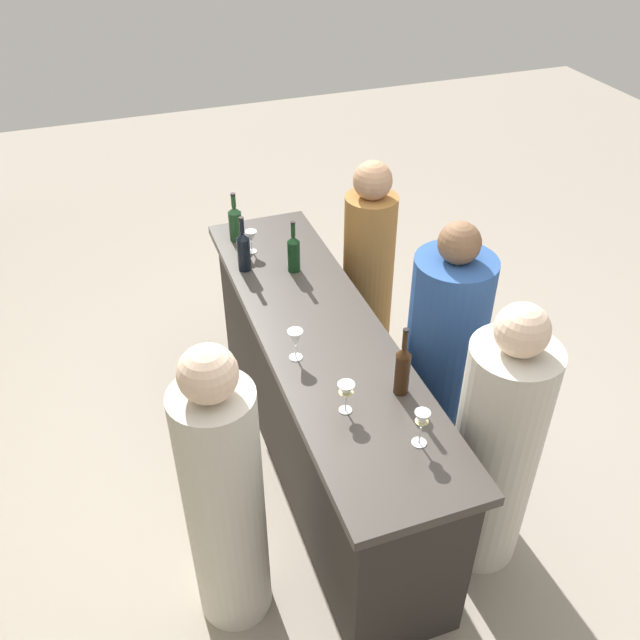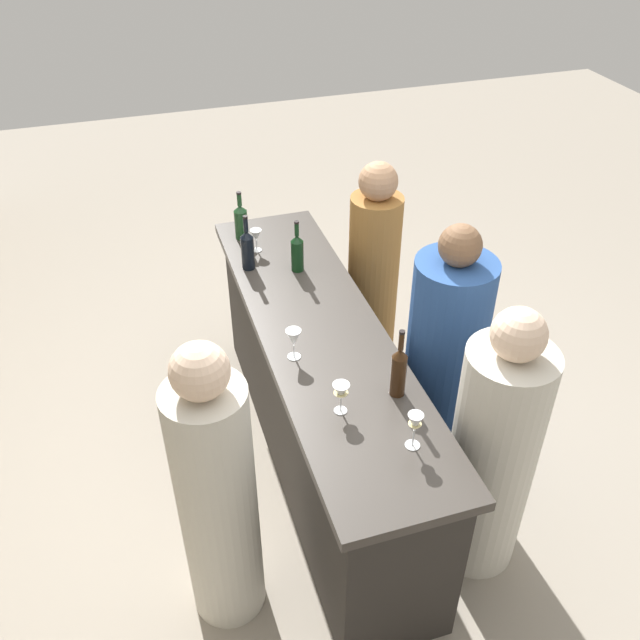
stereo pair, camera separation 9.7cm
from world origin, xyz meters
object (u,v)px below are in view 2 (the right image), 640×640
Objects in this scene: wine_bottle_center_near_black at (247,249)px; wine_glass_near_right at (256,236)px; wine_bottle_second_right_olive_green at (241,221)px; person_center_guest at (373,281)px; person_right_guest at (443,371)px; wine_glass_near_center at (341,393)px; person_left_guest at (492,455)px; wine_bottle_second_left_dark_green at (297,252)px; person_server_behind at (217,500)px; wine_bottle_leftmost_amber_brown at (399,370)px; wine_glass_far_left at (294,339)px; wine_glass_near_left at (415,424)px.

wine_bottle_center_near_black is 0.19m from wine_glass_near_right.
wine_bottle_second_right_olive_green is at bearing 16.36° from wine_glass_near_right.
person_right_guest is at bearing 109.09° from person_center_guest.
wine_glass_near_center is at bearing -174.41° from wine_bottle_center_near_black.
wine_bottle_center_near_black is 1.68m from person_left_guest.
person_left_guest reaches higher than wine_glass_near_right.
wine_glass_near_center is at bearing 173.23° from wine_bottle_second_left_dark_green.
wine_bottle_leftmost_amber_brown is at bearing 11.53° from person_server_behind.
wine_glass_far_left is at bearing 12.66° from wine_glass_near_center.
wine_bottle_leftmost_amber_brown reaches higher than wine_bottle_second_left_dark_green.
person_server_behind reaches higher than wine_bottle_leftmost_amber_brown.
person_right_guest reaches higher than person_server_behind.
wine_bottle_leftmost_amber_brown reaches higher than wine_glass_near_left.
person_left_guest is 0.95× the size of person_right_guest.
wine_bottle_leftmost_amber_brown is at bearing -167.04° from wine_bottle_second_right_olive_green.
person_server_behind is at bearing 77.48° from wine_glass_near_left.
wine_bottle_second_right_olive_green reaches higher than wine_glass_far_left.
wine_bottle_center_near_black is 2.17× the size of wine_glass_near_center.
person_server_behind is (0.17, 0.78, -0.37)m from wine_glass_near_left.
person_center_guest is at bearing -82.10° from person_left_guest.
wine_bottle_second_left_dark_green is at bearing -61.90° from person_right_guest.
wine_glass_far_left is at bearing 49.13° from person_server_behind.
person_server_behind is at bearing 2.99° from person_left_guest.
wine_bottle_second_right_olive_green is 2.00× the size of wine_glass_near_center.
wine_bottle_leftmost_amber_brown is at bearing -172.91° from wine_bottle_second_left_dark_green.
person_center_guest is (0.14, -0.52, -0.39)m from wine_bottle_second_left_dark_green.
wine_glass_near_center is (-1.13, 0.13, -0.01)m from wine_bottle_second_left_dark_green.
wine_bottle_center_near_black reaches higher than wine_glass_far_left.
wine_glass_far_left is at bearing 24.00° from wine_glass_near_left.
wine_bottle_leftmost_amber_brown reaches higher than wine_bottle_center_near_black.
wine_bottle_center_near_black is 0.87m from person_center_guest.
wine_bottle_second_right_olive_green is 2.22× the size of wine_glass_near_right.
wine_bottle_center_near_black is 1.54m from wine_glass_near_left.
wine_bottle_center_near_black is 1.24m from person_right_guest.
wine_bottle_leftmost_amber_brown is 2.20× the size of wine_glass_far_left.
wine_glass_near_center is 0.79m from person_left_guest.
person_left_guest is at bearing -158.24° from wine_bottle_second_left_dark_green.
person_left_guest is at bearing 107.50° from person_center_guest.
wine_bottle_second_left_dark_green is 0.49m from wine_bottle_second_right_olive_green.
person_center_guest is 0.91m from person_right_guest.
person_left_guest is (-0.20, -0.66, -0.39)m from wine_glass_near_center.
wine_bottle_second_left_dark_green is 1.48m from person_left_guest.
wine_glass_near_right is at bearing 1.39° from wine_glass_near_center.
wine_glass_near_left is 0.74m from wine_glass_far_left.
wine_bottle_second_right_olive_green is 1.17m from wine_glass_far_left.
person_server_behind reaches higher than person_left_guest.
person_center_guest is 1.84m from person_server_behind.
wine_bottle_leftmost_amber_brown is 1.15× the size of wine_bottle_second_right_olive_green.
person_server_behind is (-1.23, 0.70, -0.36)m from wine_bottle_second_left_dark_green.
wine_bottle_center_near_black is 0.22× the size of person_left_guest.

